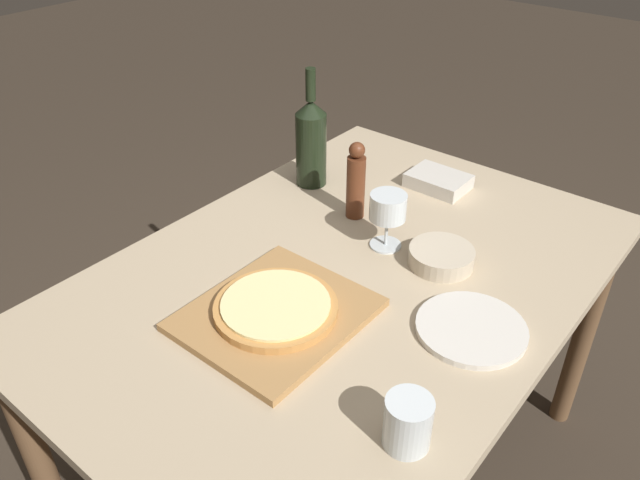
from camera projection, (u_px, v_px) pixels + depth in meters
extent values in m
plane|color=#382D23|center=(340.00, 474.00, 1.88)|extent=(12.00, 12.00, 0.00)
cube|color=tan|center=(346.00, 277.00, 1.47)|extent=(0.97, 1.40, 0.03)
cylinder|color=brown|center=(40.00, 462.00, 1.49)|extent=(0.06, 0.06, 0.73)
cylinder|color=brown|center=(357.00, 235.00, 2.32)|extent=(0.06, 0.06, 0.73)
cylinder|color=brown|center=(584.00, 332.00, 1.87)|extent=(0.06, 0.06, 0.73)
cube|color=#A87A47|center=(276.00, 315.00, 1.32)|extent=(0.33, 0.37, 0.02)
cylinder|color=#C68947|center=(276.00, 308.00, 1.31)|extent=(0.26, 0.26, 0.02)
cylinder|color=beige|center=(276.00, 304.00, 1.30)|extent=(0.23, 0.23, 0.01)
cylinder|color=black|center=(311.00, 150.00, 1.76)|extent=(0.09, 0.09, 0.21)
cone|color=black|center=(311.00, 107.00, 1.69)|extent=(0.09, 0.09, 0.04)
cylinder|color=black|center=(311.00, 85.00, 1.66)|extent=(0.03, 0.03, 0.09)
cylinder|color=#5B2D19|center=(356.00, 187.00, 1.62)|extent=(0.05, 0.05, 0.17)
sphere|color=#5B2D19|center=(357.00, 150.00, 1.56)|extent=(0.04, 0.04, 0.04)
cylinder|color=silver|center=(385.00, 245.00, 1.55)|extent=(0.08, 0.08, 0.00)
cylinder|color=silver|center=(386.00, 231.00, 1.53)|extent=(0.01, 0.01, 0.08)
cylinder|color=silver|center=(388.00, 207.00, 1.49)|extent=(0.09, 0.09, 0.06)
cylinder|color=beige|center=(441.00, 257.00, 1.47)|extent=(0.16, 0.16, 0.04)
cylinder|color=silver|center=(408.00, 423.00, 1.03)|extent=(0.08, 0.08, 0.10)
cylinder|color=silver|center=(472.00, 328.00, 1.29)|extent=(0.23, 0.23, 0.01)
cube|color=beige|center=(438.00, 181.00, 1.79)|extent=(0.17, 0.12, 0.04)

